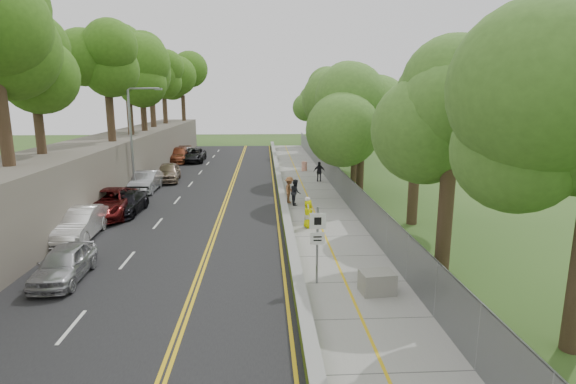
{
  "coord_description": "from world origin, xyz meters",
  "views": [
    {
      "loc": [
        -0.97,
        -19.52,
        7.26
      ],
      "look_at": [
        0.5,
        8.0,
        1.4
      ],
      "focal_mm": 28.0,
      "sensor_mm": 36.0,
      "label": 1
    }
  ],
  "objects_px": {
    "signpost": "(317,237)",
    "painter_0": "(308,214)",
    "concrete_block": "(377,282)",
    "car_1": "(78,224)",
    "car_0": "(64,264)",
    "car_2": "(108,203)",
    "construction_barrel": "(304,166)",
    "streetlight": "(134,133)",
    "person_far": "(319,172)"
  },
  "relations": [
    {
      "from": "construction_barrel",
      "to": "car_0",
      "type": "distance_m",
      "value": 29.12
    },
    {
      "from": "signpost",
      "to": "car_0",
      "type": "distance_m",
      "value": 10.18
    },
    {
      "from": "concrete_block",
      "to": "car_0",
      "type": "height_order",
      "value": "car_0"
    },
    {
      "from": "streetlight",
      "to": "car_2",
      "type": "height_order",
      "value": "streetlight"
    },
    {
      "from": "car_0",
      "to": "person_far",
      "type": "distance_m",
      "value": 24.39
    },
    {
      "from": "signpost",
      "to": "car_1",
      "type": "distance_m",
      "value": 13.3
    },
    {
      "from": "streetlight",
      "to": "construction_barrel",
      "type": "xyz_separation_m",
      "value": [
        13.46,
        10.41,
        -4.13
      ]
    },
    {
      "from": "painter_0",
      "to": "person_far",
      "type": "relative_size",
      "value": 0.93
    },
    {
      "from": "car_1",
      "to": "painter_0",
      "type": "xyz_separation_m",
      "value": [
        12.05,
        1.38,
        -0.01
      ]
    },
    {
      "from": "car_2",
      "to": "concrete_block",
      "type": "bearing_deg",
      "value": -43.33
    },
    {
      "from": "concrete_block",
      "to": "car_2",
      "type": "bearing_deg",
      "value": 139.23
    },
    {
      "from": "car_1",
      "to": "car_2",
      "type": "relative_size",
      "value": 0.84
    },
    {
      "from": "signpost",
      "to": "painter_0",
      "type": "bearing_deg",
      "value": 87.02
    },
    {
      "from": "car_2",
      "to": "signpost",
      "type": "bearing_deg",
      "value": -45.69
    },
    {
      "from": "streetlight",
      "to": "car_0",
      "type": "distance_m",
      "value": 16.65
    },
    {
      "from": "signpost",
      "to": "car_0",
      "type": "xyz_separation_m",
      "value": [
        -10.06,
        0.89,
        -1.23
      ]
    },
    {
      "from": "signpost",
      "to": "person_far",
      "type": "bearing_deg",
      "value": 82.78
    },
    {
      "from": "car_2",
      "to": "painter_0",
      "type": "distance_m",
      "value": 12.47
    },
    {
      "from": "car_1",
      "to": "person_far",
      "type": "distance_m",
      "value": 21.03
    },
    {
      "from": "concrete_block",
      "to": "car_2",
      "type": "relative_size",
      "value": 0.21
    },
    {
      "from": "streetlight",
      "to": "signpost",
      "type": "xyz_separation_m",
      "value": [
        11.51,
        -17.02,
        -2.68
      ]
    },
    {
      "from": "construction_barrel",
      "to": "car_0",
      "type": "height_order",
      "value": "car_0"
    },
    {
      "from": "person_far",
      "to": "painter_0",
      "type": "bearing_deg",
      "value": 84.29
    },
    {
      "from": "concrete_block",
      "to": "car_1",
      "type": "xyz_separation_m",
      "value": [
        -13.8,
        7.3,
        0.39
      ]
    },
    {
      "from": "construction_barrel",
      "to": "streetlight",
      "type": "bearing_deg",
      "value": -142.29
    },
    {
      "from": "car_1",
      "to": "construction_barrel",
      "type": "bearing_deg",
      "value": 54.5
    },
    {
      "from": "car_2",
      "to": "painter_0",
      "type": "relative_size",
      "value": 3.7
    },
    {
      "from": "painter_0",
      "to": "car_2",
      "type": "bearing_deg",
      "value": 70.88
    },
    {
      "from": "car_1",
      "to": "person_far",
      "type": "relative_size",
      "value": 2.87
    },
    {
      "from": "car_1",
      "to": "painter_0",
      "type": "height_order",
      "value": "car_1"
    },
    {
      "from": "streetlight",
      "to": "car_1",
      "type": "distance_m",
      "value": 11.35
    },
    {
      "from": "car_1",
      "to": "painter_0",
      "type": "distance_m",
      "value": 12.13
    },
    {
      "from": "car_2",
      "to": "person_far",
      "type": "distance_m",
      "value": 17.96
    },
    {
      "from": "car_1",
      "to": "person_far",
      "type": "bearing_deg",
      "value": 44.11
    },
    {
      "from": "signpost",
      "to": "car_2",
      "type": "distance_m",
      "value": 16.0
    },
    {
      "from": "construction_barrel",
      "to": "signpost",
      "type": "bearing_deg",
      "value": -94.07
    },
    {
      "from": "construction_barrel",
      "to": "painter_0",
      "type": "xyz_separation_m",
      "value": [
        -1.55,
        -19.73,
        0.34
      ]
    },
    {
      "from": "streetlight",
      "to": "person_far",
      "type": "relative_size",
      "value": 4.65
    },
    {
      "from": "car_1",
      "to": "person_far",
      "type": "xyz_separation_m",
      "value": [
        14.39,
        15.34,
        0.06
      ]
    },
    {
      "from": "streetlight",
      "to": "painter_0",
      "type": "xyz_separation_m",
      "value": [
        11.91,
        -9.33,
        -3.79
      ]
    },
    {
      "from": "car_0",
      "to": "painter_0",
      "type": "xyz_separation_m",
      "value": [
        10.46,
        6.8,
        0.12
      ]
    },
    {
      "from": "car_1",
      "to": "painter_0",
      "type": "bearing_deg",
      "value": 3.81
    },
    {
      "from": "streetlight",
      "to": "person_far",
      "type": "distance_m",
      "value": 15.45
    },
    {
      "from": "concrete_block",
      "to": "car_1",
      "type": "distance_m",
      "value": 15.62
    },
    {
      "from": "construction_barrel",
      "to": "painter_0",
      "type": "relative_size",
      "value": 0.58
    },
    {
      "from": "painter_0",
      "to": "concrete_block",
      "type": "bearing_deg",
      "value": -172.73
    },
    {
      "from": "construction_barrel",
      "to": "car_1",
      "type": "bearing_deg",
      "value": -122.79
    },
    {
      "from": "car_2",
      "to": "construction_barrel",
      "type": "bearing_deg",
      "value": 47.96
    },
    {
      "from": "car_0",
      "to": "concrete_block",
      "type": "bearing_deg",
      "value": -10.81
    },
    {
      "from": "car_2",
      "to": "painter_0",
      "type": "xyz_separation_m",
      "value": [
        12.05,
        -3.22,
        -0.01
      ]
    }
  ]
}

